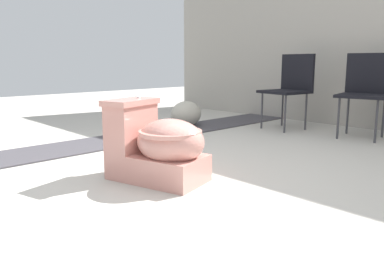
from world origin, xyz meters
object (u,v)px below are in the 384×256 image
toilet (158,146)px  folding_chair_left (291,83)px  boulder_near (186,114)px  folding_chair_middle (366,86)px

toilet → folding_chair_left: size_ratio=0.84×
folding_chair_left → boulder_near: folding_chair_left is taller
toilet → folding_chair_middle: bearing=67.5°
folding_chair_left → boulder_near: (-0.89, -0.78, -0.36)m
folding_chair_left → boulder_near: 1.24m
folding_chair_middle → boulder_near: size_ratio=2.21×
toilet → boulder_near: 2.03m
toilet → folding_chair_middle: size_ratio=0.84×
toilet → folding_chair_left: bearing=86.6°
toilet → folding_chair_left: folding_chair_left is taller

